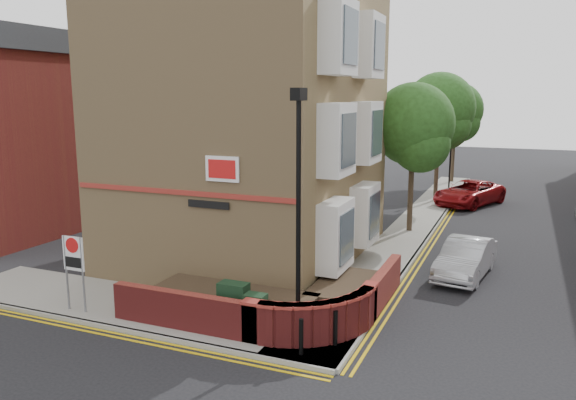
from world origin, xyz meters
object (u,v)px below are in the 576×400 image
(utility_cabinet_large, at_px, (234,304))
(silver_car_near, at_px, (466,258))
(zone_sign, at_px, (74,260))
(lamppost, at_px, (298,215))

(utility_cabinet_large, height_order, silver_car_near, utility_cabinet_large)
(utility_cabinet_large, xyz_separation_m, zone_sign, (-4.70, -0.80, 0.92))
(utility_cabinet_large, relative_size, silver_car_near, 0.30)
(utility_cabinet_large, height_order, zone_sign, zone_sign)
(silver_car_near, bearing_deg, lamppost, -107.68)
(lamppost, relative_size, zone_sign, 2.86)
(lamppost, height_order, silver_car_near, lamppost)
(lamppost, distance_m, silver_car_near, 8.41)
(utility_cabinet_large, distance_m, zone_sign, 4.86)
(silver_car_near, bearing_deg, utility_cabinet_large, -119.14)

